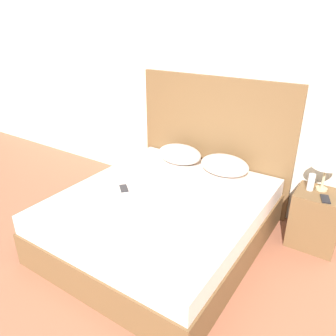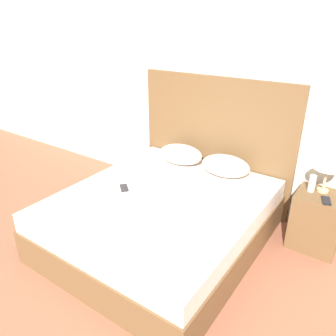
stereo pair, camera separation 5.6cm
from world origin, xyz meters
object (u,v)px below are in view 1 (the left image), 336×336
at_px(bed, 162,219).
at_px(nightstand, 316,219).
at_px(phone_on_nightstand, 325,199).
at_px(table_lamp, 327,161).
at_px(phone_on_bed, 124,188).

xyz_separation_m(bed, nightstand, (1.24, 0.76, 0.03)).
distance_m(bed, phone_on_nightstand, 1.48).
bearing_deg(table_lamp, phone_on_nightstand, -69.24).
bearing_deg(table_lamp, phone_on_bed, -150.28).
xyz_separation_m(table_lamp, phone_on_nightstand, (0.07, -0.17, -0.28)).
bearing_deg(phone_on_bed, nightstand, 27.40).
height_order(nightstand, table_lamp, table_lamp).
height_order(table_lamp, phone_on_nightstand, table_lamp).
height_order(phone_on_bed, phone_on_nightstand, phone_on_nightstand).
bearing_deg(phone_on_nightstand, bed, -152.77).
xyz_separation_m(phone_on_bed, phone_on_nightstand, (1.68, 0.75, 0.06)).
bearing_deg(bed, nightstand, 31.47).
distance_m(phone_on_bed, phone_on_nightstand, 1.84).
distance_m(phone_on_bed, table_lamp, 1.89).
xyz_separation_m(bed, phone_on_nightstand, (1.29, 0.66, 0.31)).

